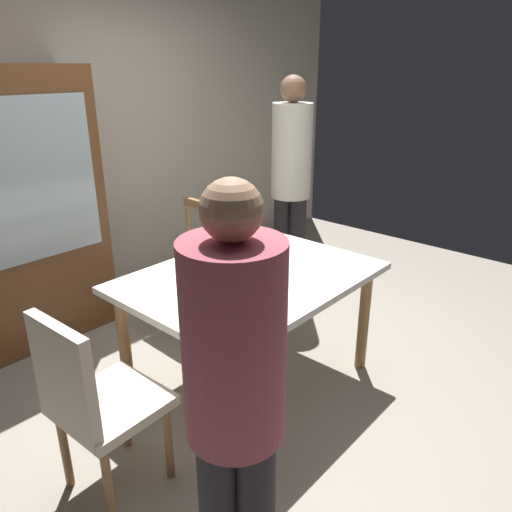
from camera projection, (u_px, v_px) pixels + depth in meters
ground at (251, 381)px, 3.13m from camera, size 6.40×6.40×0.00m
back_wall at (74, 146)px, 3.79m from camera, size 6.40×0.10×2.60m
dining_table at (250, 288)px, 2.89m from camera, size 1.42×1.07×0.75m
birthday_cake at (251, 259)px, 2.96m from camera, size 0.28×0.28×0.16m
plate_near_celebrant at (234, 309)px, 2.43m from camera, size 0.22×0.22×0.01m
plate_far_side at (213, 266)px, 2.95m from camera, size 0.22×0.22×0.01m
fork_near_celebrant at (212, 322)px, 2.31m from camera, size 0.18×0.05×0.01m
fork_far_side at (195, 275)px, 2.83m from camera, size 0.18×0.04×0.01m
chair_spindle_back at (188, 269)px, 3.66m from camera, size 0.45×0.45×0.95m
chair_upholstered at (92, 399)px, 2.12m from camera, size 0.46×0.46×0.95m
person_celebrant at (235, 395)px, 1.53m from camera, size 0.32×0.32×1.61m
person_guest at (291, 177)px, 3.93m from camera, size 0.32×0.32×1.82m
china_cabinet at (18, 213)px, 3.30m from camera, size 1.10×0.45×1.90m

